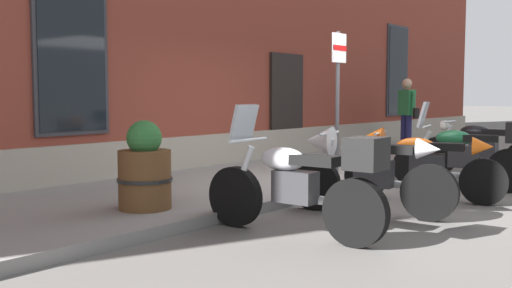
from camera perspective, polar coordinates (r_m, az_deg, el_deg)
name	(u,v)px	position (r m, az deg, el deg)	size (l,w,h in m)	color
ground_plane	(351,192)	(8.75, 9.20, -4.62)	(140.00, 140.00, 0.00)	#565451
sidewalk	(267,178)	(9.63, 1.08, -3.31)	(31.96, 3.15, 0.13)	slate
motorcycle_silver_touring	(301,183)	(5.84, 4.36, -3.79)	(0.62, 2.10, 1.33)	black
motorcycle_white_sport	(364,168)	(7.05, 10.45, -2.27)	(0.70, 2.02, 1.04)	black
motorcycle_orange_sport	(416,161)	(8.17, 15.36, -1.57)	(0.82, 2.08, 0.98)	black
motorcycle_green_touring	(468,154)	(9.29, 19.95, -0.88)	(0.84, 1.96, 1.32)	black
motorcycle_black_naked	(479,150)	(10.76, 20.93, -0.51)	(0.62, 2.15, 0.97)	black
pedestrian_striped_shirt	(407,110)	(13.97, 14.48, 3.19)	(0.38, 0.63, 1.67)	#1E1E4C
pedestrian_tan_coat	(406,110)	(14.92, 14.44, 3.26)	(0.64, 0.35, 1.66)	#2D3351
parking_sign	(338,84)	(9.05, 8.00, 5.84)	(0.36, 0.07, 2.25)	#4C4C51
barrel_planter	(145,171)	(6.75, -10.80, -2.62)	(0.63, 0.63, 1.01)	brown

